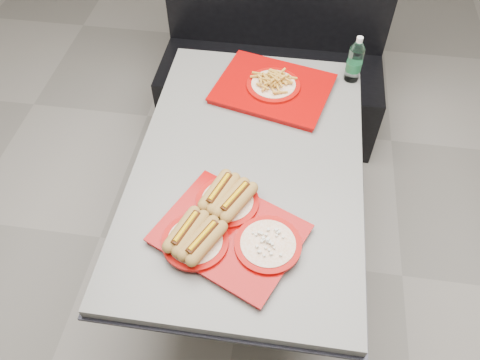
# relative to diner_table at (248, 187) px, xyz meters

# --- Properties ---
(ground) EXTENTS (6.00, 6.00, 0.00)m
(ground) POSITION_rel_diner_table_xyz_m (0.00, 0.00, -0.58)
(ground) COLOR gray
(ground) RESTS_ON ground
(diner_table) EXTENTS (0.92, 1.42, 0.75)m
(diner_table) POSITION_rel_diner_table_xyz_m (0.00, 0.00, 0.00)
(diner_table) COLOR black
(diner_table) RESTS_ON ground
(booth_bench) EXTENTS (1.30, 0.57, 1.35)m
(booth_bench) POSITION_rel_diner_table_xyz_m (0.00, 1.09, -0.18)
(booth_bench) COLOR black
(booth_bench) RESTS_ON ground
(tray_near) EXTENTS (0.58, 0.53, 0.10)m
(tray_near) POSITION_rel_diner_table_xyz_m (-0.04, -0.34, 0.20)
(tray_near) COLOR #9C0504
(tray_near) RESTS_ON diner_table
(tray_far) EXTENTS (0.58, 0.50, 0.10)m
(tray_far) POSITION_rel_diner_table_xyz_m (0.05, 0.44, 0.19)
(tray_far) COLOR #9C0504
(tray_far) RESTS_ON diner_table
(water_bottle) EXTENTS (0.07, 0.07, 0.22)m
(water_bottle) POSITION_rel_diner_table_xyz_m (0.41, 0.58, 0.26)
(water_bottle) COLOR silver
(water_bottle) RESTS_ON diner_table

